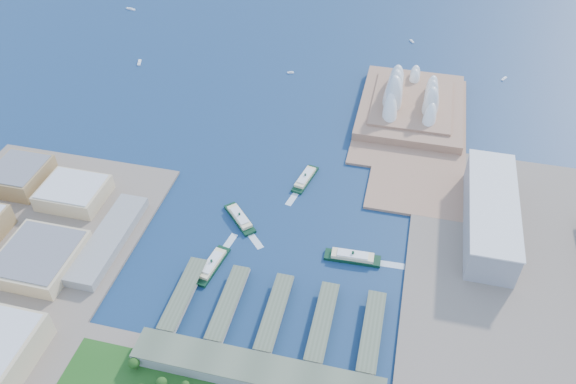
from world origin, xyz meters
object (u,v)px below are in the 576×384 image
(ferry_c, at_px, (212,264))
(ferry_a, at_px, (240,217))
(ferry_b, at_px, (305,177))
(toaster_building, at_px, (490,214))
(ferry_d, at_px, (353,255))
(opera_house, at_px, (414,90))

(ferry_c, bearing_deg, ferry_a, -85.95)
(ferry_b, distance_m, ferry_c, 156.39)
(toaster_building, distance_m, ferry_d, 145.80)
(ferry_b, height_order, ferry_d, ferry_d)
(toaster_building, xyz_separation_m, ferry_a, (-246.41, -46.46, -15.77))
(toaster_building, distance_m, ferry_a, 251.25)
(opera_house, xyz_separation_m, ferry_b, (-104.12, -168.80, -27.35))
(ferry_a, relative_size, ferry_c, 0.98)
(ferry_a, distance_m, ferry_b, 93.63)
(opera_house, distance_m, ferry_d, 276.45)
(opera_house, height_order, ferry_b, opera_house)
(toaster_building, relative_size, ferry_c, 3.04)
(ferry_b, bearing_deg, opera_house, 70.17)
(ferry_a, xyz_separation_m, ferry_c, (-6.47, -67.27, 0.08))
(ferry_a, relative_size, ferry_d, 0.93)
(opera_house, height_order, toaster_building, opera_house)
(ferry_d, bearing_deg, ferry_c, 105.53)
(toaster_building, distance_m, ferry_b, 197.25)
(ferry_a, bearing_deg, ferry_d, -55.92)
(toaster_building, xyz_separation_m, ferry_d, (-125.35, -72.85, -15.43))
(opera_house, bearing_deg, ferry_a, -122.40)
(ferry_b, bearing_deg, ferry_d, -44.70)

